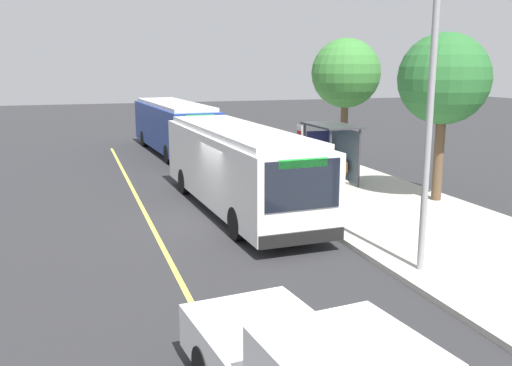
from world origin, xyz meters
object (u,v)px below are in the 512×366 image
transit_bus_main (238,165)px  pedestrian_commuter (293,155)px  transit_bus_second (174,126)px  route_sign_post (300,152)px  waiting_bench (335,170)px

transit_bus_main → pedestrian_commuter: size_ratio=6.42×
transit_bus_main → transit_bus_second: bearing=179.2°
transit_bus_main → route_sign_post: 2.47m
transit_bus_second → waiting_bench: transit_bus_second is taller
transit_bus_second → route_sign_post: 13.77m
transit_bus_main → route_sign_post: (-0.21, 2.44, 0.34)m
pedestrian_commuter → waiting_bench: bearing=39.2°
waiting_bench → route_sign_post: route_sign_post is taller
transit_bus_second → waiting_bench: 12.09m
transit_bus_main → pedestrian_commuter: (-4.43, 3.87, -0.50)m
transit_bus_main → route_sign_post: bearing=95.0°
transit_bus_second → route_sign_post: bearing=9.4°
transit_bus_second → waiting_bench: (10.97, 4.99, -0.98)m
transit_bus_second → pedestrian_commuter: transit_bus_second is taller
route_sign_post → waiting_bench: bearing=133.7°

